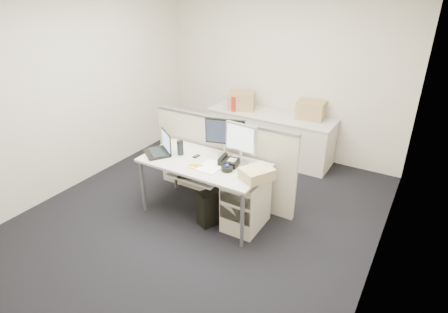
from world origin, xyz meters
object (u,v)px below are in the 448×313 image
Objects in this scene: desk at (204,167)px; laptop at (156,144)px; desk_phone at (229,162)px; monitor_main at (225,138)px.

laptop is at bearing -170.09° from desk.
desk is at bearing -172.11° from desk_phone.
monitor_main reaches higher than desk_phone.
monitor_main is (0.14, 0.27, 0.30)m from desk.
desk_phone is at bearing 46.69° from laptop.
monitor_main is 2.18× the size of desk_phone.
desk_phone is at bearing -64.73° from monitor_main.
desk is 4.20× the size of laptop.
desk is 0.43m from monitor_main.
monitor_main reaches higher than desk.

